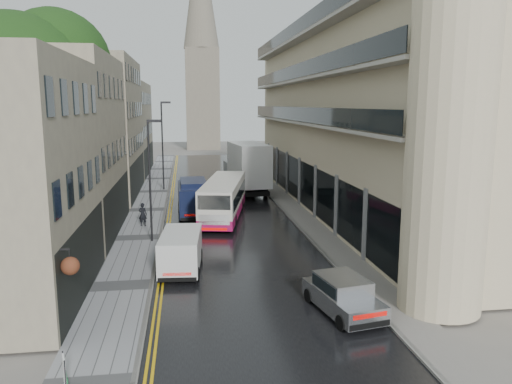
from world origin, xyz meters
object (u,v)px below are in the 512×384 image
object	(u,v)px
white_lorry	(238,171)
estate_sign	(65,374)
lamp_post_near	(150,182)
lamp_post_far	(163,146)
pedestrian	(143,214)
tree_near	(19,125)
navy_van	(180,202)
cream_bus	(203,207)
silver_hatchback	(342,311)
white_van	(160,261)
tree_far	(73,128)

from	to	relation	value
white_lorry	estate_sign	world-z (taller)	white_lorry
lamp_post_near	lamp_post_far	bearing A→B (deg)	92.52
lamp_post_near	pedestrian	bearing A→B (deg)	104.42
tree_near	navy_van	size ratio (longest dim) A/B	2.56
cream_bus	estate_sign	world-z (taller)	cream_bus
pedestrian	lamp_post_near	bearing A→B (deg)	119.35
white_lorry	lamp_post_near	xyz separation A→B (m)	(-6.67, -13.67, 1.32)
silver_hatchback	white_van	distance (m)	9.18
tree_far	white_lorry	xyz separation A→B (m)	(13.89, -1.06, -3.86)
estate_sign	navy_van	bearing A→B (deg)	64.27
pedestrian	lamp_post_near	distance (m)	4.84
navy_van	estate_sign	distance (m)	21.33
silver_hatchback	navy_van	bearing A→B (deg)	97.06
estate_sign	lamp_post_near	bearing A→B (deg)	67.39
tree_far	navy_van	bearing A→B (deg)	-46.48
white_lorry	silver_hatchback	xyz separation A→B (m)	(0.94, -26.62, -1.60)
tree_near	estate_sign	world-z (taller)	tree_near
navy_van	pedestrian	bearing A→B (deg)	-150.56
tree_far	cream_bus	xyz separation A→B (m)	(10.42, -11.21, -4.83)
lamp_post_far	tree_far	bearing A→B (deg)	-151.12
tree_near	white_lorry	bearing A→B (deg)	40.07
cream_bus	estate_sign	size ratio (longest dim) A/B	10.24
silver_hatchback	white_van	size ratio (longest dim) A/B	0.92
tree_near	tree_far	bearing A→B (deg)	88.68
silver_hatchback	tree_far	bearing A→B (deg)	107.28
pedestrian	lamp_post_far	world-z (taller)	lamp_post_far
silver_hatchback	lamp_post_near	size ratio (longest dim) A/B	0.56
pedestrian	lamp_post_far	size ratio (longest dim) A/B	0.19
white_lorry	estate_sign	size ratio (longest dim) A/B	9.05
navy_van	tree_near	bearing A→B (deg)	-159.97
lamp_post_far	lamp_post_near	bearing A→B (deg)	-88.52
silver_hatchback	estate_sign	bearing A→B (deg)	-174.01
tree_far	cream_bus	world-z (taller)	tree_far
tree_far	lamp_post_near	distance (m)	16.60
tree_far	silver_hatchback	world-z (taller)	tree_far
navy_van	estate_sign	xyz separation A→B (m)	(-3.14, -21.08, -0.79)
tree_far	lamp_post_near	bearing A→B (deg)	-63.87
cream_bus	estate_sign	xyz separation A→B (m)	(-4.66, -19.23, -0.79)
tree_near	lamp_post_near	world-z (taller)	tree_near
cream_bus	navy_van	size ratio (longest dim) A/B	1.87
estate_sign	white_van	bearing A→B (deg)	58.51
tree_near	silver_hatchback	world-z (taller)	tree_near
white_van	estate_sign	xyz separation A→B (m)	(-2.26, -8.90, -0.39)
silver_hatchback	white_lorry	bearing A→B (deg)	81.12
tree_near	tree_far	size ratio (longest dim) A/B	1.11
white_lorry	navy_van	distance (m)	9.74
navy_van	lamp_post_far	bearing A→B (deg)	95.75
pedestrian	estate_sign	world-z (taller)	pedestrian
silver_hatchback	lamp_post_far	bearing A→B (deg)	92.73
white_lorry	lamp_post_near	size ratio (longest dim) A/B	1.25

